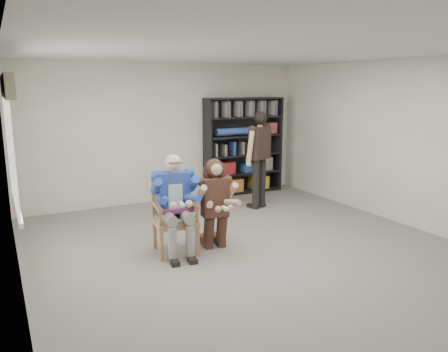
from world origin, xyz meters
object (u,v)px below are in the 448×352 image
standing_man (259,161)px  kneeling_woman (216,205)px  bookshelf (244,146)px  armchair (175,216)px  seated_man (175,204)px

standing_man → kneeling_woman: bearing=-157.3°
kneeling_woman → bookshelf: size_ratio=0.62×
kneeling_woman → bookshelf: 3.51m
armchair → standing_man: size_ratio=0.59×
armchair → bookshelf: bearing=52.9°
armchair → bookshelf: size_ratio=0.52×
bookshelf → kneeling_woman: bearing=-126.9°
seated_man → standing_man: (2.31, 1.45, 0.22)m
bookshelf → standing_man: bearing=-106.5°
kneeling_woman → standing_man: 2.35m
standing_man → armchair: bearing=-167.4°
seated_man → bookshelf: size_ratio=0.68×
seated_man → bookshelf: bearing=52.9°
seated_man → kneeling_woman: seated_man is taller
standing_man → bookshelf: bearing=54.1°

